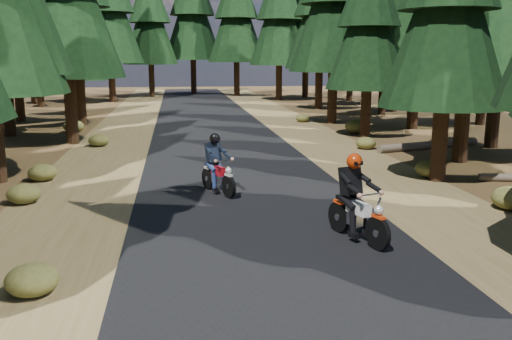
% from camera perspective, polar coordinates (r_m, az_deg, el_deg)
% --- Properties ---
extents(ground, '(120.00, 120.00, 0.00)m').
position_cam_1_polar(ground, '(12.43, 0.97, -6.33)').
color(ground, '#423117').
rests_on(ground, ground).
extents(road, '(6.00, 100.00, 0.01)m').
position_cam_1_polar(road, '(17.22, -1.63, -1.30)').
color(road, black).
rests_on(road, ground).
extents(shoulder_l, '(3.20, 100.00, 0.01)m').
position_cam_1_polar(shoulder_l, '(17.33, -16.93, -1.72)').
color(shoulder_l, brown).
rests_on(shoulder_l, ground).
extents(shoulder_r, '(3.20, 100.00, 0.01)m').
position_cam_1_polar(shoulder_r, '(18.30, 12.84, -0.83)').
color(shoulder_r, brown).
rests_on(shoulder_r, ground).
extents(log_near, '(4.99, 1.95, 0.32)m').
position_cam_1_polar(log_near, '(24.62, 16.92, 2.42)').
color(log_near, '#4C4233').
rests_on(log_near, ground).
extents(understory_shrubs, '(15.05, 31.40, 0.72)m').
position_cam_1_polar(understory_shrubs, '(20.35, 1.31, 1.47)').
color(understory_shrubs, '#474C1E').
rests_on(understory_shrubs, ground).
extents(rider_lead, '(1.23, 2.12, 1.81)m').
position_cam_1_polar(rider_lead, '(11.94, 10.15, -4.22)').
color(rider_lead, white).
rests_on(rider_lead, road).
extents(rider_follow, '(1.27, 1.95, 1.67)m').
position_cam_1_polar(rider_follow, '(15.82, -3.83, -0.39)').
color(rider_follow, '#A30A15').
rests_on(rider_follow, road).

